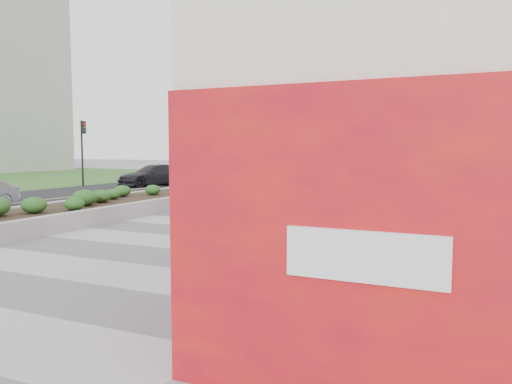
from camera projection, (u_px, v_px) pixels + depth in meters
ground at (90, 273)px, 9.69m from camera, size 160.00×160.00×0.00m
walkway at (177, 246)px, 12.41m from camera, size 8.00×36.00×0.01m
building at (491, 95)px, 14.56m from camera, size 6.04×24.08×8.00m
planter at (112, 203)px, 18.28m from camera, size 3.00×18.00×0.90m
traffic_signal_near at (213, 143)px, 28.30m from camera, size 0.33×0.28×4.20m
traffic_signal_far at (83, 143)px, 31.68m from camera, size 0.33×0.28×4.20m
distant_bldg_north_l at (381, 86)px, 60.67m from camera, size 16.00×12.00×20.00m
manhole_cover at (194, 248)px, 12.20m from camera, size 0.44×0.44×0.01m
skateboarder at (264, 197)px, 17.59m from camera, size 0.52×0.75×1.44m
car_dark at (153, 175)px, 32.44m from camera, size 3.63×5.15×1.39m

